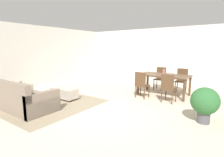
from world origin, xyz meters
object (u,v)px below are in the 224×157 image
at_px(dining_chair_near_right, 168,87).
at_px(couch, 21,99).
at_px(dining_table, 164,77).
at_px(dining_chair_near_left, 141,83).
at_px(vase_centerpiece, 164,72).
at_px(dining_chair_far_right, 182,79).
at_px(dining_chair_far_left, 160,77).
at_px(potted_plant, 205,102).
at_px(ottoman_table, 64,93).

bearing_deg(dining_chair_near_right, couch, -137.76).
distance_m(couch, dining_table, 4.78).
relative_size(dining_chair_near_left, vase_centerpiece, 4.61).
relative_size(dining_chair_near_left, dining_chair_far_right, 1.00).
height_order(dining_chair_far_left, dining_chair_far_right, same).
xyz_separation_m(dining_chair_near_right, dining_chair_far_right, (-0.03, 1.75, 0.00)).
xyz_separation_m(dining_table, potted_plant, (1.62, -1.90, -0.18)).
relative_size(dining_chair_near_right, potted_plant, 1.09).
xyz_separation_m(couch, potted_plant, (4.44, 1.94, 0.21)).
distance_m(dining_table, vase_centerpiece, 0.19).
relative_size(couch, dining_chair_near_left, 2.32).
bearing_deg(dining_table, dining_chair_near_left, -119.34).
relative_size(dining_table, dining_chair_far_right, 1.93).
relative_size(ottoman_table, vase_centerpiece, 4.80).
relative_size(vase_centerpiece, potted_plant, 0.24).
height_order(dining_chair_near_right, vase_centerpiece, vase_centerpiece).
bearing_deg(couch, potted_plant, 23.53).
relative_size(couch, ottoman_table, 2.22).
relative_size(dining_chair_near_left, potted_plant, 1.09).
bearing_deg(ottoman_table, dining_chair_near_left, 37.57).
bearing_deg(dining_chair_far_right, dining_chair_near_left, -117.16).
bearing_deg(ottoman_table, couch, -100.15).
bearing_deg(dining_chair_far_right, ottoman_table, -131.69).
xyz_separation_m(dining_chair_far_left, dining_chair_far_right, (0.87, -0.00, 0.00)).
xyz_separation_m(couch, dining_chair_near_left, (2.34, 2.97, 0.23)).
relative_size(dining_chair_far_left, vase_centerpiece, 4.61).
xyz_separation_m(couch, dining_chair_far_left, (2.37, 4.72, 0.23)).
xyz_separation_m(dining_table, vase_centerpiece, (-0.03, 0.05, 0.18)).
height_order(couch, ottoman_table, couch).
bearing_deg(dining_chair_near_right, dining_chair_far_right, 90.97).
distance_m(couch, dining_chair_far_left, 5.29).
bearing_deg(dining_chair_near_right, vase_centerpiece, 117.65).
bearing_deg(ottoman_table, potted_plant, 7.85).
height_order(dining_chair_far_right, vase_centerpiece, vase_centerpiece).
bearing_deg(potted_plant, dining_table, 130.42).
height_order(dining_chair_near_left, dining_chair_far_right, same).
height_order(dining_chair_far_left, potted_plant, dining_chair_far_left).
bearing_deg(dining_chair_far_right, couch, -124.47).
bearing_deg(dining_chair_near_right, dining_table, 117.24).
bearing_deg(couch, dining_chair_far_right, 55.53).
bearing_deg(dining_chair_near_left, vase_centerpiece, 63.60).
xyz_separation_m(couch, dining_chair_far_right, (3.24, 4.72, 0.23)).
distance_m(dining_chair_far_left, potted_plant, 3.47).
relative_size(couch, dining_chair_far_left, 2.32).
distance_m(dining_table, dining_chair_near_right, 0.98).
height_order(couch, potted_plant, couch).
bearing_deg(potted_plant, dining_chair_far_right, 113.34).
distance_m(couch, dining_chair_near_left, 3.79).
xyz_separation_m(ottoman_table, dining_table, (2.58, 2.48, 0.46)).
bearing_deg(vase_centerpiece, ottoman_table, -135.31).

